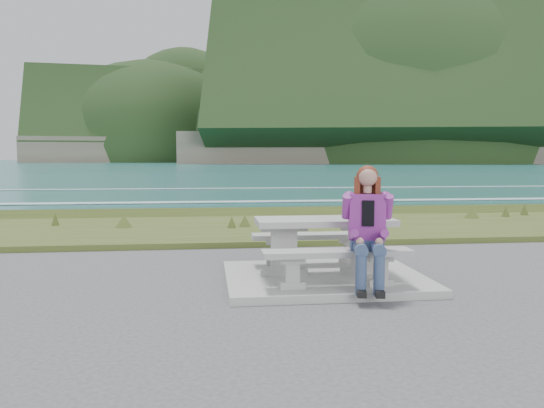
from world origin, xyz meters
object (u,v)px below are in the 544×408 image
Objects in this scene: bench_landward at (337,258)px; picnic_table at (324,231)px; seated_woman at (368,244)px; bench_seaward at (314,240)px.

picnic_table is at bearing 90.00° from bench_landward.
picnic_table is 0.74m from bench_landward.
seated_woman is (0.33, -0.84, -0.05)m from picnic_table.
seated_woman is at bearing -77.73° from bench_seaward.
picnic_table is 1.24× the size of seated_woman.
bench_seaward is at bearing 90.00° from bench_landward.
bench_landward is 1.00× the size of bench_seaward.
bench_landward is at bearing -90.00° from picnic_table.
picnic_table is at bearing 122.80° from seated_woman.
picnic_table is 0.74m from bench_seaward.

